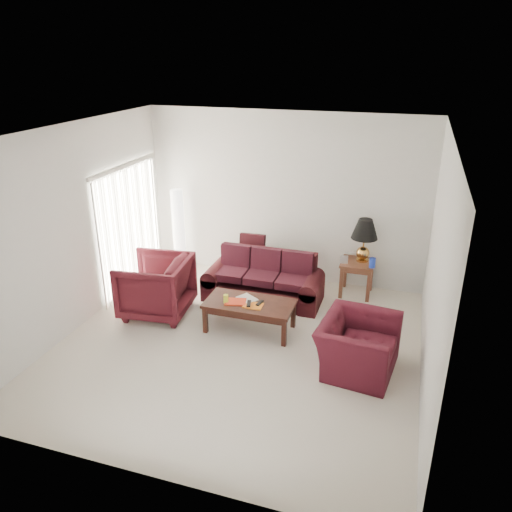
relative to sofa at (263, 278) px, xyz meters
The scene contains 19 objects.
floor 1.53m from the sofa, 87.08° to the right, with size 5.00×5.00×0.00m, color beige.
blinds 2.45m from the sofa, behind, with size 0.10×2.00×2.16m, color silver.
sofa is the anchor object (origin of this frame).
throw_pillow 0.79m from the sofa, 122.24° to the left, with size 0.45×0.13×0.45m, color black.
end_table 1.62m from the sofa, 24.72° to the left, with size 0.55×0.55×0.60m, color #552C1D, non-canonical shape.
table_lamp 1.80m from the sofa, 25.81° to the left, with size 0.44×0.44×0.74m, color gold, non-canonical shape.
clock 1.39m from the sofa, 23.75° to the left, with size 0.13×0.05×0.13m, color silver.
blue_canister 1.82m from the sofa, 16.77° to the left, with size 0.10×0.10×0.16m, color #1930A4.
picture_frame 1.58m from the sofa, 32.61° to the left, with size 0.13×0.02×0.15m, color silver.
floor_lamp 2.02m from the sofa, 159.70° to the left, with size 0.26×0.26×1.60m, color silver, non-canonical shape.
armchair_left 1.76m from the sofa, 146.77° to the right, with size 1.01×1.03×0.94m, color #3F0E15.
armchair_right 2.32m from the sofa, 40.82° to the right, with size 1.08×0.94×0.70m, color #3C0E17.
coffee_table 1.03m from the sofa, 84.41° to the right, with size 1.32×0.66×0.46m, color black, non-canonical shape.
magazine_red 1.08m from the sofa, 95.37° to the right, with size 0.31×0.23×0.02m, color red.
magazine_white 0.92m from the sofa, 88.22° to the right, with size 0.29×0.22×0.02m, color silver.
magazine_orange 1.12m from the sofa, 80.64° to the right, with size 0.28×0.21×0.02m, color orange.
remote_a 1.11m from the sofa, 83.95° to the right, with size 0.05×0.19×0.02m, color black.
remote_b 1.06m from the sofa, 75.69° to the right, with size 0.05×0.17×0.02m, color black.
yellow_glass 1.15m from the sofa, 101.66° to the right, with size 0.07×0.07×0.13m, color #E2F135.
Camera 1 is at (2.10, -5.74, 3.93)m, focal length 35.00 mm.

